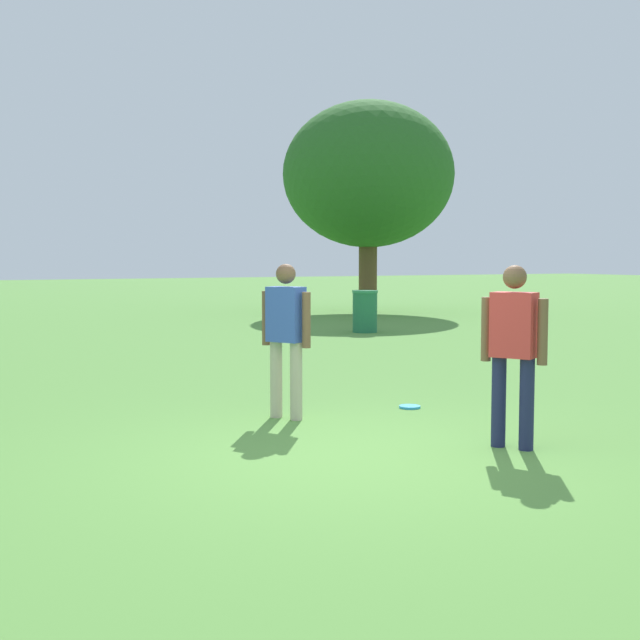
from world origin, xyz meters
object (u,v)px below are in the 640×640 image
at_px(person_catcher, 286,330).
at_px(tree_far_right, 368,175).
at_px(person_thrower, 514,344).
at_px(frisbee, 410,407).
at_px(trash_can_beside_table, 365,311).

bearing_deg(person_catcher, tree_far_right, 56.82).
height_order(person_thrower, frisbee, person_thrower).
bearing_deg(trash_can_beside_table, tree_far_right, 59.16).
bearing_deg(person_catcher, trash_can_beside_table, 55.19).
height_order(person_catcher, trash_can_beside_table, person_catcher).
xyz_separation_m(person_catcher, frisbee, (1.51, -0.08, -0.93)).
height_order(person_thrower, person_catcher, same).
bearing_deg(trash_can_beside_table, person_thrower, -113.54).
distance_m(person_catcher, tree_far_right, 17.60).
distance_m(person_thrower, trash_can_beside_table, 11.50).
height_order(person_thrower, tree_far_right, tree_far_right).
height_order(frisbee, trash_can_beside_table, trash_can_beside_table).
relative_size(person_thrower, tree_far_right, 0.25).
distance_m(person_thrower, frisbee, 2.30).
distance_m(trash_can_beside_table, tree_far_right, 8.03).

